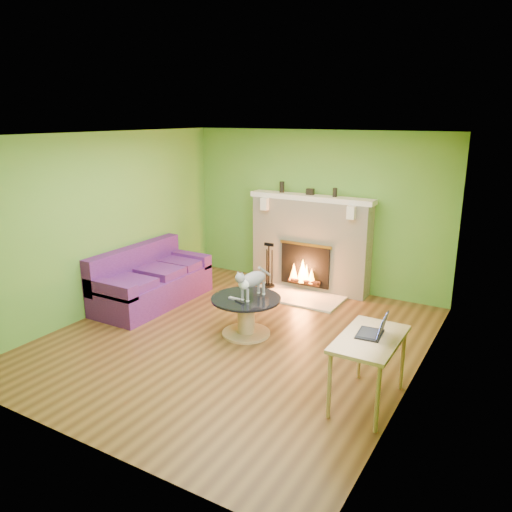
{
  "coord_description": "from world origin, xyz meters",
  "views": [
    {
      "loc": [
        3.24,
        -5.03,
        2.82
      ],
      "look_at": [
        0.08,
        0.4,
        1.04
      ],
      "focal_mm": 35.0,
      "sensor_mm": 36.0,
      "label": 1
    }
  ],
  "objects_px": {
    "sofa": "(150,282)",
    "coffee_table": "(246,313)",
    "cat": "(253,283)",
    "desk": "(369,345)"
  },
  "relations": [
    {
      "from": "coffee_table",
      "to": "sofa",
      "type": "bearing_deg",
      "value": 171.81
    },
    {
      "from": "sofa",
      "to": "desk",
      "type": "height_order",
      "value": "sofa"
    },
    {
      "from": "sofa",
      "to": "desk",
      "type": "xyz_separation_m",
      "value": [
        3.81,
        -1.06,
        0.3
      ]
    },
    {
      "from": "desk",
      "to": "cat",
      "type": "bearing_deg",
      "value": 155.42
    },
    {
      "from": "coffee_table",
      "to": "desk",
      "type": "xyz_separation_m",
      "value": [
        1.9,
        -0.78,
        0.33
      ]
    },
    {
      "from": "sofa",
      "to": "coffee_table",
      "type": "xyz_separation_m",
      "value": [
        1.91,
        -0.27,
        -0.04
      ]
    },
    {
      "from": "sofa",
      "to": "cat",
      "type": "relative_size",
      "value": 2.9
    },
    {
      "from": "sofa",
      "to": "cat",
      "type": "xyz_separation_m",
      "value": [
        1.99,
        -0.22,
        0.39
      ]
    },
    {
      "from": "coffee_table",
      "to": "cat",
      "type": "relative_size",
      "value": 1.38
    },
    {
      "from": "coffee_table",
      "to": "cat",
      "type": "xyz_separation_m",
      "value": [
        0.08,
        0.05,
        0.43
      ]
    }
  ]
}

